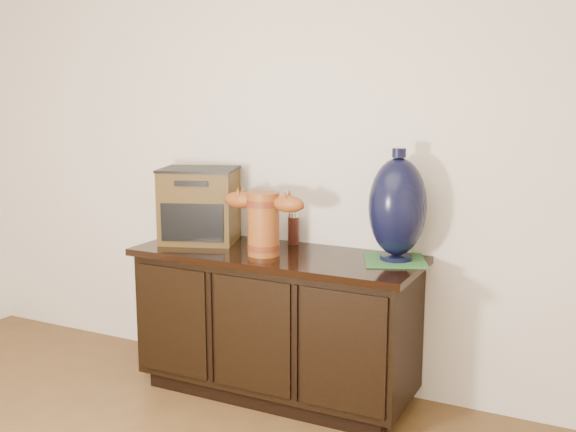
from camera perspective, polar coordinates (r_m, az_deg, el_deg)
The scene contains 6 objects.
sideboard at distance 3.49m, azimuth -1.00°, elevation -9.00°, with size 1.46×0.56×0.75m.
terracotta_vessel at distance 3.30m, azimuth -2.09°, elevation -0.33°, with size 0.44×0.16×0.31m.
tv_radio at distance 3.63m, azimuth -7.50°, elevation 0.92°, with size 0.48×0.43×0.40m.
green_mat at distance 3.25m, azimuth 9.03°, elevation -3.71°, with size 0.28×0.28×0.01m, color #316D33.
lamp_base at distance 3.20m, azimuth 9.25°, elevation 0.73°, with size 0.36×0.36×0.53m.
spray_can at distance 3.55m, azimuth 0.46°, elevation -1.07°, with size 0.06×0.06×0.17m.
Camera 1 is at (1.52, -0.69, 1.54)m, focal length 42.00 mm.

